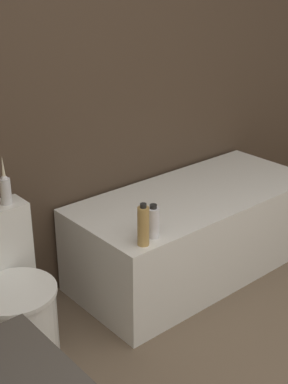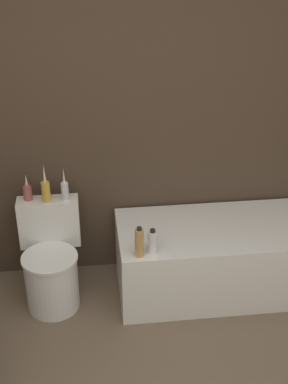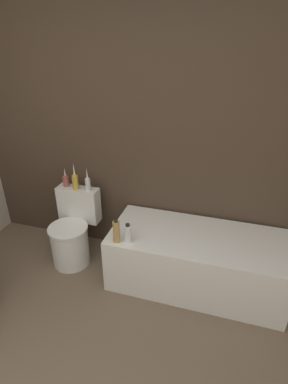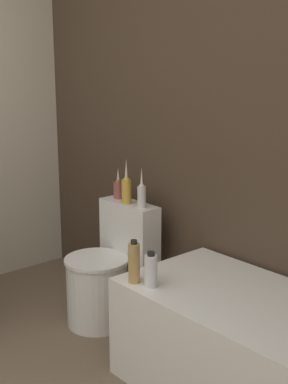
{
  "view_description": "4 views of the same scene",
  "coord_description": "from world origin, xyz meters",
  "px_view_note": "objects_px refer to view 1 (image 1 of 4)",
  "views": [
    {
      "loc": [
        -1.32,
        -0.23,
        1.79
      ],
      "look_at": [
        0.25,
        1.61,
        0.73
      ],
      "focal_mm": 50.0,
      "sensor_mm": 36.0,
      "label": 1
    },
    {
      "loc": [
        -0.16,
        -1.34,
        2.56
      ],
      "look_at": [
        0.18,
        1.57,
        0.95
      ],
      "focal_mm": 50.0,
      "sensor_mm": 36.0,
      "label": 2
    },
    {
      "loc": [
        0.96,
        -0.41,
        2.06
      ],
      "look_at": [
        0.33,
        1.67,
        0.93
      ],
      "focal_mm": 28.0,
      "sensor_mm": 36.0,
      "label": 3
    },
    {
      "loc": [
        2.01,
        -0.06,
        1.58
      ],
      "look_at": [
        0.03,
        1.65,
        0.93
      ],
      "focal_mm": 50.0,
      "sensor_mm": 36.0,
      "label": 4
    }
  ],
  "objects_px": {
    "shampoo_bottle_tall": "(143,226)",
    "shampoo_bottle_short": "(153,222)",
    "toilet": "(9,304)",
    "bathtub": "(195,231)",
    "vase_bronze": "(5,188)"
  },
  "relations": [
    {
      "from": "shampoo_bottle_tall",
      "to": "shampoo_bottle_short",
      "type": "xyz_separation_m",
      "value": [
        0.09,
        0.03,
        -0.02
      ]
    },
    {
      "from": "toilet",
      "to": "bathtub",
      "type": "bearing_deg",
      "value": 0.16
    },
    {
      "from": "bathtub",
      "to": "toilet",
      "type": "distance_m",
      "value": 1.24
    },
    {
      "from": "bathtub",
      "to": "toilet",
      "type": "height_order",
      "value": "toilet"
    },
    {
      "from": "bathtub",
      "to": "shampoo_bottle_short",
      "type": "xyz_separation_m",
      "value": [
        -0.56,
        -0.25,
        0.34
      ]
    },
    {
      "from": "bathtub",
      "to": "vase_bronze",
      "type": "height_order",
      "value": "vase_bronze"
    },
    {
      "from": "bathtub",
      "to": "shampoo_bottle_tall",
      "type": "height_order",
      "value": "shampoo_bottle_tall"
    },
    {
      "from": "toilet",
      "to": "shampoo_bottle_tall",
      "type": "xyz_separation_m",
      "value": [
        0.59,
        -0.27,
        0.32
      ]
    },
    {
      "from": "toilet",
      "to": "shampoo_bottle_short",
      "type": "xyz_separation_m",
      "value": [
        0.68,
        -0.24,
        0.3
      ]
    },
    {
      "from": "bathtub",
      "to": "toilet",
      "type": "relative_size",
      "value": 2.12
    },
    {
      "from": "shampoo_bottle_tall",
      "to": "shampoo_bottle_short",
      "type": "bearing_deg",
      "value": 18.73
    },
    {
      "from": "vase_bronze",
      "to": "bathtub",
      "type": "bearing_deg",
      "value": -8.83
    },
    {
      "from": "bathtub",
      "to": "vase_bronze",
      "type": "relative_size",
      "value": 6.36
    },
    {
      "from": "toilet",
      "to": "vase_bronze",
      "type": "distance_m",
      "value": 0.54
    },
    {
      "from": "toilet",
      "to": "shampoo_bottle_tall",
      "type": "height_order",
      "value": "shampoo_bottle_tall"
    }
  ]
}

